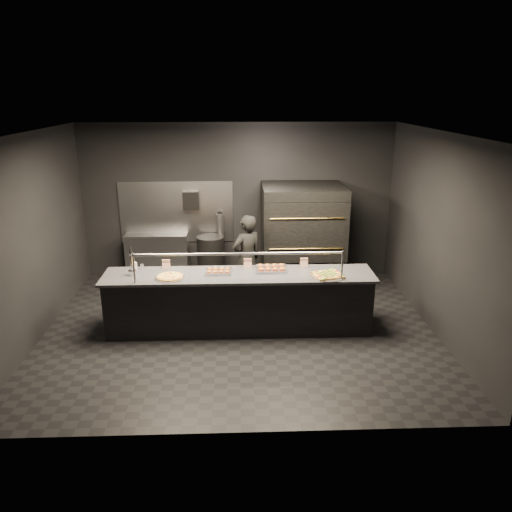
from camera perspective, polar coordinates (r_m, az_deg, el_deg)
name	(u,v)px	position (r m, az deg, el deg)	size (l,w,h in m)	color
room	(237,236)	(7.41, -2.20, 2.24)	(6.04, 6.00, 3.00)	black
service_counter	(239,302)	(7.71, -1.93, -5.24)	(4.10, 0.78, 1.37)	black
pizza_oven	(302,235)	(9.41, 5.29, 2.35)	(1.50, 1.23, 1.91)	black
prep_shelf	(157,256)	(10.01, -11.21, -0.03)	(1.20, 0.35, 0.90)	#99999E
towel_dispenser	(191,200)	(9.71, -7.45, 6.32)	(0.30, 0.20, 0.35)	black
fire_extinguisher	(220,225)	(9.80, -4.11, 3.59)	(0.14, 0.14, 0.51)	#B2B2B7
beer_tap	(132,266)	(7.68, -14.00, -1.15)	(0.12, 0.18, 0.48)	silver
round_pizza	(170,277)	(7.49, -9.81, -2.36)	(0.45, 0.45, 0.03)	silver
slider_tray_a	(218,271)	(7.61, -4.32, -1.73)	(0.44, 0.36, 0.06)	silver
slider_tray_b	(271,268)	(7.69, 1.75, -1.42)	(0.50, 0.38, 0.08)	silver
square_pizza	(328,275)	(7.52, 8.18, -2.17)	(0.51, 0.51, 0.05)	silver
condiment_jar	(137,266)	(7.94, -13.43, -1.10)	(0.17, 0.07, 0.11)	silver
tent_cards	(240,263)	(7.78, -1.90, -0.82)	(2.27, 0.04, 0.15)	white
trash_bin	(211,258)	(9.77, -5.16, -0.28)	(0.53, 0.53, 0.88)	black
worker	(247,258)	(8.68, -1.06, -0.29)	(0.57, 0.37, 1.55)	black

